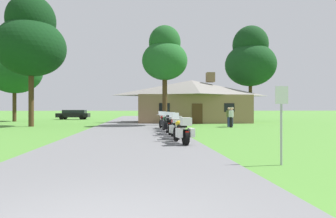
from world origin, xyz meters
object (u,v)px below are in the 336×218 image
tree_left_far (14,65)px  parked_black_suv_far_left (74,114)px  motorcycle_green_fourth_in_row (167,123)px  bystander_white_shirt_by_tree (231,116)px  metal_signpost_roadside (281,115)px  motorcycle_yellow_nearest_to_camera (182,131)px  motorcycle_green_third_in_row (169,125)px  bystander_olive_shirt_near_lodge (229,116)px  tree_right_of_lodge (250,59)px  tree_by_lodge_front (165,56)px  bystander_white_shirt_beside_signpost (232,115)px  tree_left_near (31,40)px  motorcycle_red_second_in_row (176,127)px  motorcycle_red_farthest_in_row (164,121)px

tree_left_far → parked_black_suv_far_left: size_ratio=2.41×
motorcycle_green_fourth_in_row → bystander_white_shirt_by_tree: (5.75, 4.12, 0.34)m
tree_left_far → motorcycle_green_fourth_in_row: bearing=-45.9°
metal_signpost_roadside → motorcycle_yellow_nearest_to_camera: bearing=114.8°
motorcycle_green_third_in_row → motorcycle_green_fourth_in_row: 2.32m
bystander_olive_shirt_near_lodge → tree_right_of_lodge: tree_right_of_lodge is taller
bystander_olive_shirt_near_lodge → tree_left_far: 26.95m
tree_right_of_lodge → tree_by_lodge_front: size_ratio=1.33×
bystander_white_shirt_beside_signpost → parked_black_suv_far_left: bystander_white_shirt_beside_signpost is taller
bystander_olive_shirt_near_lodge → parked_black_suv_far_left: size_ratio=0.36×
motorcycle_green_fourth_in_row → bystander_olive_shirt_near_lodge: 7.62m
motorcycle_green_third_in_row → motorcycle_yellow_nearest_to_camera: bearing=-89.8°
bystander_white_shirt_beside_signpost → tree_left_near: bearing=105.3°
tree_left_near → tree_left_far: bearing=119.1°
bystander_white_shirt_beside_signpost → parked_black_suv_far_left: size_ratio=0.36×
bystander_white_shirt_by_tree → tree_left_near: 18.48m
motorcycle_yellow_nearest_to_camera → bystander_white_shirt_by_tree: bearing=54.0°
tree_right_of_lodge → parked_black_suv_far_left: (-23.76, 8.15, -7.14)m
motorcycle_green_third_in_row → tree_right_of_lodge: 23.29m
motorcycle_green_fourth_in_row → metal_signpost_roadside: (2.07, -11.27, 0.74)m
bystander_olive_shirt_near_lodge → bystander_white_shirt_by_tree: bystander_white_shirt_by_tree is taller
bystander_white_shirt_by_tree → tree_left_far: size_ratio=0.15×
motorcycle_green_third_in_row → motorcycle_green_fourth_in_row: size_ratio=1.00×
bystander_white_shirt_by_tree → tree_right_of_lodge: (6.46, 11.94, 6.97)m
motorcycle_green_third_in_row → parked_black_suv_far_left: (-11.46, 26.54, 0.17)m
tree_left_far → metal_signpost_roadside: bearing=-56.5°
motorcycle_red_second_in_row → bystander_white_shirt_by_tree: size_ratio=1.24×
motorcycle_green_third_in_row → bystander_white_shirt_beside_signpost: bearing=51.0°
motorcycle_red_second_in_row → tree_by_lodge_front: 12.99m
tree_right_of_lodge → parked_black_suv_far_left: 26.11m
bystander_olive_shirt_near_lodge → bystander_white_shirt_by_tree: size_ratio=0.99×
tree_by_lodge_front → tree_left_near: bearing=179.4°
motorcycle_yellow_nearest_to_camera → motorcycle_red_farthest_in_row: same height
parked_black_suv_far_left → bystander_olive_shirt_near_lodge: bearing=-135.4°
bystander_white_shirt_beside_signpost → metal_signpost_roadside: 17.98m
motorcycle_red_farthest_in_row → bystander_olive_shirt_near_lodge: 6.37m
motorcycle_red_second_in_row → tree_by_lodge_front: (0.47, 11.63, 5.77)m
motorcycle_green_third_in_row → metal_signpost_roadside: 9.24m
motorcycle_red_farthest_in_row → motorcycle_red_second_in_row: bearing=-101.5°
tree_by_lodge_front → parked_black_suv_far_left: bearing=124.9°
bystander_white_shirt_by_tree → parked_black_suv_far_left: bearing=27.4°
motorcycle_red_second_in_row → tree_left_far: 28.88m
motorcycle_red_farthest_in_row → tree_right_of_lodge: tree_right_of_lodge is taller
motorcycle_yellow_nearest_to_camera → tree_left_near: bearing=120.6°
motorcycle_red_second_in_row → bystander_white_shirt_by_tree: 10.49m
parked_black_suv_far_left → tree_left_near: bearing=-176.3°
metal_signpost_roadside → motorcycle_green_third_in_row: bearing=103.5°
motorcycle_yellow_nearest_to_camera → bystander_white_shirt_beside_signpost: (6.51, 12.97, 0.34)m
motorcycle_green_fourth_in_row → parked_black_suv_far_left: size_ratio=0.44×
motorcycle_green_fourth_in_row → tree_left_near: bearing=141.2°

